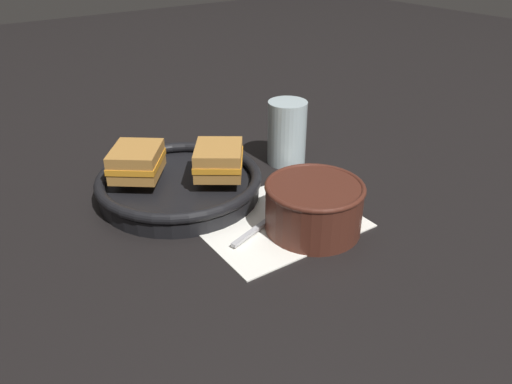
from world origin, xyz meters
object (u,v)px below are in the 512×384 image
spoon (280,210)px  skillet (180,184)px  soup_bowl (314,204)px  drinking_glass (287,133)px  sandwich_near_right (137,161)px  sandwich_near_left (219,160)px

spoon → skillet: (-0.10, 0.15, 0.01)m
soup_bowl → skillet: size_ratio=0.53×
skillet → drinking_glass: bearing=-0.5°
drinking_glass → sandwich_near_right: bearing=172.2°
sandwich_near_left → sandwich_near_right: bearing=146.5°
skillet → drinking_glass: (0.23, -0.00, 0.04)m
sandwich_near_left → drinking_glass: size_ratio=1.00×
spoon → drinking_glass: (0.13, 0.14, 0.05)m
spoon → sandwich_near_left: (-0.04, 0.11, 0.06)m
sandwich_near_left → drinking_glass: 0.18m
spoon → sandwich_near_left: size_ratio=1.42×
skillet → soup_bowl: bearing=-62.4°
skillet → sandwich_near_left: sandwich_near_left is taller
soup_bowl → drinking_glass: drinking_glass is taller
spoon → sandwich_near_right: size_ratio=1.42×
soup_bowl → sandwich_near_left: bearing=107.4°
soup_bowl → sandwich_near_left: (-0.05, 0.17, 0.02)m
sandwich_near_left → soup_bowl: bearing=-72.6°
sandwich_near_right → drinking_glass: drinking_glass is taller
skillet → sandwich_near_right: (-0.06, 0.04, 0.04)m
soup_bowl → sandwich_near_left: sandwich_near_left is taller
spoon → drinking_glass: size_ratio=1.41×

